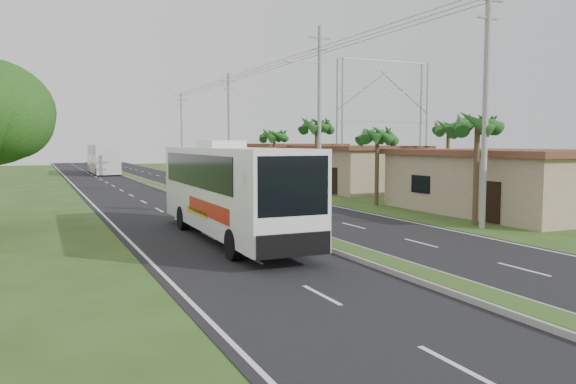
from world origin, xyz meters
name	(u,v)px	position (x,y,z in m)	size (l,w,h in m)	color
ground	(342,251)	(0.00, 0.00, 0.00)	(180.00, 180.00, 0.00)	#2D471A
road_asphalt	(195,200)	(0.00, 20.00, 0.01)	(14.00, 160.00, 0.02)	black
median_strip	(195,198)	(0.00, 20.00, 0.10)	(1.20, 160.00, 0.18)	gray
lane_edge_left	(92,204)	(-6.70, 20.00, 0.00)	(0.12, 160.00, 0.01)	silver
lane_edge_right	(285,196)	(6.70, 20.00, 0.00)	(0.12, 160.00, 0.01)	silver
shop_near	(506,181)	(14.00, 6.00, 1.78)	(8.60, 12.60, 3.52)	#9D816A
shop_mid	(356,168)	(14.00, 22.00, 1.86)	(7.60, 10.60, 3.67)	#9D816A
shop_far	(286,162)	(14.00, 36.00, 1.93)	(8.60, 11.60, 3.82)	#9D816A
palm_verge_a	(478,125)	(9.00, 3.00, 4.74)	(2.40, 2.40, 5.45)	#473321
palm_verge_b	(377,135)	(9.40, 12.00, 4.36)	(2.40, 2.40, 5.05)	#473321
palm_verge_c	(317,126)	(8.80, 19.00, 5.12)	(2.40, 2.40, 5.85)	#473321
palm_verge_d	(274,135)	(9.30, 28.00, 4.55)	(2.40, 2.40, 5.25)	#473321
palm_behind_shop	(448,128)	(17.50, 15.00, 4.93)	(2.40, 2.40, 5.65)	#473321
utility_pole_a	(486,103)	(8.50, 2.00, 5.67)	(1.60, 0.28, 11.00)	gray
utility_pole_b	(319,109)	(8.47, 18.00, 6.26)	(3.20, 0.28, 12.00)	gray
utility_pole_c	(229,126)	(8.50, 38.00, 5.67)	(1.60, 0.28, 11.00)	gray
utility_pole_d	(182,132)	(8.50, 58.00, 5.42)	(1.60, 0.28, 10.50)	gray
billboard_lattice	(383,113)	(22.00, 30.00, 6.82)	(10.18, 1.18, 12.07)	gray
coach_bus_main	(230,185)	(-2.93, 3.94, 2.19)	(2.76, 12.36, 3.98)	white
coach_bus_far	(103,157)	(-1.92, 56.78, 2.10)	(2.92, 12.75, 3.71)	silver
motorcyclist	(276,213)	(-0.58, 4.66, 0.87)	(1.92, 0.73, 2.40)	black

